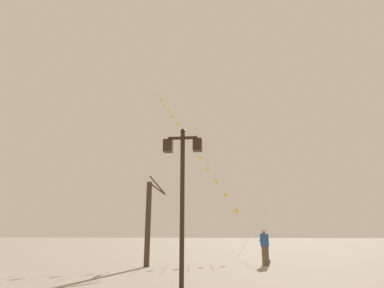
{
  "coord_description": "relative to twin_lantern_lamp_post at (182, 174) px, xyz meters",
  "views": [
    {
      "loc": [
        -1.17,
        -1.23,
        1.53
      ],
      "look_at": [
        -3.69,
        20.12,
        7.73
      ],
      "focal_mm": 28.87,
      "sensor_mm": 36.0,
      "label": 1
    }
  ],
  "objects": [
    {
      "name": "kite_flyer",
      "position": [
        3.09,
        6.97,
        -2.39
      ],
      "size": [
        0.43,
        0.61,
        1.71
      ],
      "rotation": [
        0.0,
        0.0,
        2.07
      ],
      "color": "brown",
      "rests_on": "ground_plane"
    },
    {
      "name": "kite_train",
      "position": [
        -1.84,
        16.31,
        5.87
      ],
      "size": [
        10.23,
        15.66,
        17.57
      ],
      "color": "brown",
      "rests_on": "ground_plane"
    },
    {
      "name": "ground_plane",
      "position": [
        2.57,
        11.89,
        -3.3
      ],
      "size": [
        160.0,
        160.0,
        0.0
      ],
      "primitive_type": "plane",
      "color": "gray"
    },
    {
      "name": "twin_lantern_lamp_post",
      "position": [
        0.0,
        0.0,
        0.0
      ],
      "size": [
        1.23,
        0.28,
        4.76
      ],
      "color": "black",
      "rests_on": "ground_plane"
    },
    {
      "name": "bare_tree",
      "position": [
        -2.51,
        5.7,
        -1.22
      ],
      "size": [
        1.14,
        1.01,
        4.31
      ],
      "color": "#423323",
      "rests_on": "ground_plane"
    }
  ]
}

